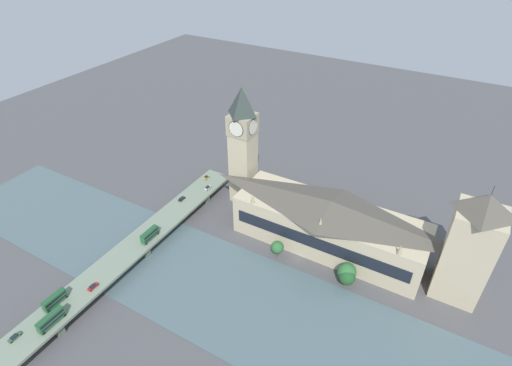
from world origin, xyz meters
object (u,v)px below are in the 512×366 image
Objects in this scene: parliament_hall at (329,224)px; double_decker_bus_lead at (150,234)px; clock_tower at (243,143)px; car_northbound_mid at (15,337)px; double_decker_bus_mid at (55,300)px; road_bridge at (138,244)px; car_northbound_lead at (208,188)px; double_decker_bus_rear at (51,319)px; victoria_tower at (470,247)px; car_southbound_mid at (182,199)px; car_southbound_lead at (93,287)px; car_northbound_tail at (206,177)px.

double_decker_bus_lead is at bearing 121.43° from parliament_hall.
clock_tower is 13.98× the size of car_northbound_mid.
double_decker_bus_lead is 1.01× the size of double_decker_bus_mid.
car_northbound_lead is at bearing -3.72° from road_bridge.
clock_tower is 65.65m from double_decker_bus_lead.
car_northbound_lead reaches higher than road_bridge.
double_decker_bus_mid is 9.62m from double_decker_bus_rear.
parliament_hall is 91.34m from road_bridge.
clock_tower is at bearing 83.58° from victoria_tower.
clock_tower reaches higher than car_northbound_mid.
double_decker_bus_rear is 2.34× the size of car_northbound_mid.
victoria_tower is (0.06, -58.06, 12.47)m from parliament_hall.
car_northbound_lead is (95.27, -6.49, -1.86)m from double_decker_bus_mid.
car_northbound_lead is at bearing 0.15° from double_decker_bus_rear.
car_northbound_lead is at bearing -22.22° from car_southbound_mid.
double_decker_bus_lead reaches higher than car_southbound_mid.
clock_tower is at bearing -13.05° from double_decker_bus_mid.
car_northbound_mid is (-10.98, 6.80, -2.09)m from double_decker_bus_rear.
double_decker_bus_rear is (-99.08, 72.53, -4.32)m from parliament_hall.
victoria_tower is 139.05m from car_southbound_mid.
road_bridge is 29.47× the size of car_northbound_lead.
car_southbound_lead is at bearing -25.75° from double_decker_bus_mid.
clock_tower is at bearing -17.28° from double_decker_bus_lead.
clock_tower is at bearing -11.23° from car_northbound_mid.
road_bridge is 13.77× the size of double_decker_bus_mid.
road_bridge is 7.37m from double_decker_bus_lead.
car_northbound_mid is (-110.06, 79.33, -6.40)m from parliament_hall.
double_decker_bus_rear is 2.67× the size of car_southbound_mid.
victoria_tower reaches higher than car_northbound_lead.
double_decker_bus_mid is at bearing 179.89° from car_southbound_mid.
road_bridge is 29.42× the size of car_northbound_mid.
car_southbound_lead is 66.97m from car_southbound_mid.
victoria_tower is 13.96× the size of car_northbound_tail.
car_northbound_lead is 1.20× the size of car_northbound_tail.
victoria_tower is 177.08m from car_northbound_mid.
car_southbound_mid reaches higher than car_northbound_mid.
double_decker_bus_rear is at bearing -31.77° from car_northbound_mid.
car_southbound_mid is at bearing 157.78° from car_northbound_lead.
car_southbound_mid reaches higher than road_bridge.
double_decker_bus_lead is at bearing -7.79° from double_decker_bus_mid.
victoria_tower reaches higher than car_southbound_mid.
victoria_tower is at bearing -89.94° from parliament_hall.
victoria_tower is 11.66× the size of car_northbound_mid.
clock_tower is 15.96× the size of car_southbound_mid.
victoria_tower reaches higher than road_bridge.
car_northbound_lead is 1.06× the size of car_southbound_lead.
double_decker_bus_lead is (-57.22, 17.80, -26.81)m from clock_tower.
double_decker_bus_mid reaches higher than car_southbound_lead.
parliament_hall is 85.37m from double_decker_bus_lead.
double_decker_bus_mid is 2.44× the size of car_southbound_mid.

